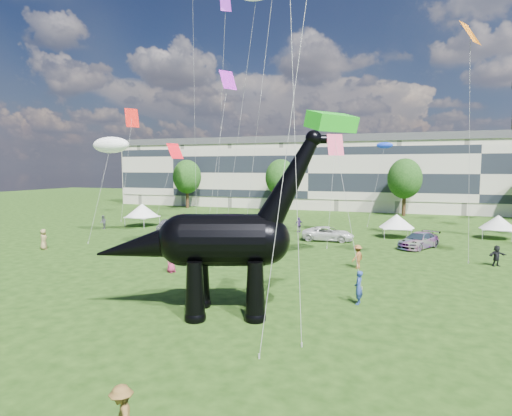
% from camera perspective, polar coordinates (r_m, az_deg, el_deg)
% --- Properties ---
extents(ground, '(220.00, 220.00, 0.00)m').
position_cam_1_polar(ground, '(20.57, -7.34, -16.08)').
color(ground, '#16330C').
rests_on(ground, ground).
extents(terrace_row, '(78.00, 11.00, 12.00)m').
position_cam_1_polar(terrace_row, '(80.78, 7.85, 4.31)').
color(terrace_row, beige).
rests_on(terrace_row, ground).
extents(tree_far_left, '(5.20, 5.20, 9.44)m').
position_cam_1_polar(tree_far_left, '(80.04, -9.19, 4.49)').
color(tree_far_left, '#382314').
rests_on(tree_far_left, ground).
extents(tree_mid_left, '(5.20, 5.20, 9.44)m').
position_cam_1_polar(tree_mid_left, '(73.03, 3.30, 4.47)').
color(tree_mid_left, '#382314').
rests_on(tree_mid_left, ground).
extents(tree_mid_right, '(5.20, 5.20, 9.44)m').
position_cam_1_polar(tree_mid_right, '(70.01, 19.23, 4.13)').
color(tree_mid_right, '#382314').
rests_on(tree_mid_right, ground).
extents(dinosaur_sculpture, '(11.77, 5.64, 9.75)m').
position_cam_1_polar(dinosaur_sculpture, '(21.97, -5.34, -4.67)').
color(dinosaur_sculpture, black).
rests_on(dinosaur_sculpture, ground).
extents(car_silver, '(2.61, 4.21, 1.34)m').
position_cam_1_polar(car_silver, '(52.53, -11.93, -2.18)').
color(car_silver, silver).
rests_on(car_silver, ground).
extents(car_grey, '(4.42, 2.95, 1.38)m').
position_cam_1_polar(car_grey, '(44.28, -8.07, -3.50)').
color(car_grey, slate).
rests_on(car_grey, ground).
extents(car_white, '(5.37, 2.74, 1.45)m').
position_cam_1_polar(car_white, '(44.60, 9.57, -3.41)').
color(car_white, silver).
rests_on(car_white, ground).
extents(car_dark, '(4.24, 5.43, 1.47)m').
position_cam_1_polar(car_dark, '(42.79, 20.88, -4.05)').
color(car_dark, '#595960').
rests_on(car_dark, ground).
extents(gazebo_near, '(4.06, 4.06, 2.53)m').
position_cam_1_polar(gazebo_near, '(48.21, 18.25, -1.68)').
color(gazebo_near, white).
rests_on(gazebo_near, ground).
extents(gazebo_far, '(4.27, 4.27, 2.53)m').
position_cam_1_polar(gazebo_far, '(51.65, 29.58, -1.66)').
color(gazebo_far, silver).
rests_on(gazebo_far, ground).
extents(gazebo_left, '(4.53, 4.53, 2.90)m').
position_cam_1_polar(gazebo_left, '(56.57, -14.95, -0.31)').
color(gazebo_left, white).
rests_on(gazebo_left, ground).
extents(visitors, '(46.10, 40.11, 1.90)m').
position_cam_1_polar(visitors, '(34.64, -0.75, -5.61)').
color(visitors, brown).
rests_on(visitors, ground).
extents(kites, '(59.31, 46.32, 27.73)m').
position_cam_1_polar(kites, '(52.74, -0.91, 25.82)').
color(kites, red).
rests_on(kites, ground).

